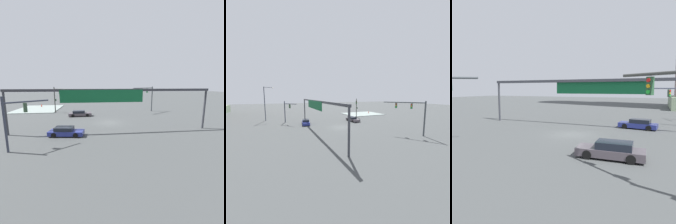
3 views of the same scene
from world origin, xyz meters
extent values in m
plane|color=#474A4B|center=(0.00, 0.00, 0.00)|extent=(215.43, 215.43, 0.00)
cylinder|color=#323747|center=(9.41, 9.46, 4.91)|extent=(3.54, 2.71, 0.17)
cube|color=#314A34|center=(9.60, 9.60, 4.30)|extent=(0.41, 0.40, 0.95)
cylinder|color=red|center=(9.70, 9.47, 4.60)|extent=(0.20, 0.17, 0.20)
cylinder|color=orange|center=(9.70, 9.47, 4.30)|extent=(0.20, 0.17, 0.20)
cylinder|color=green|center=(9.70, 9.47, 4.00)|extent=(0.20, 0.17, 0.20)
cylinder|color=#3C3E3A|center=(8.99, -9.53, 5.57)|extent=(5.24, 3.36, 0.17)
cube|color=#254D2F|center=(7.88, -8.84, 4.96)|extent=(0.41, 0.39, 0.95)
cylinder|color=red|center=(7.80, -8.98, 5.26)|extent=(0.20, 0.16, 0.20)
cylinder|color=orange|center=(7.80, -8.98, 4.96)|extent=(0.20, 0.16, 0.20)
cylinder|color=green|center=(7.80, -8.98, 4.66)|extent=(0.20, 0.16, 0.20)
cylinder|color=#34363D|center=(-13.94, 5.12, 2.85)|extent=(0.28, 0.28, 5.70)
cube|color=#34363D|center=(0.00, 5.12, 5.87)|extent=(28.28, 0.35, 0.35)
cube|color=#115C32|center=(1.38, 5.34, 5.08)|extent=(11.23, 0.08, 1.70)
cube|color=#4E464D|center=(5.39, -6.28, 0.44)|extent=(4.74, 1.89, 0.55)
cube|color=black|center=(5.67, -6.27, 0.96)|extent=(2.49, 1.60, 0.50)
cylinder|color=black|center=(3.98, -7.13, 0.32)|extent=(0.65, 0.25, 0.64)
cylinder|color=black|center=(3.91, -5.54, 0.32)|extent=(0.65, 0.25, 0.64)
cylinder|color=black|center=(6.88, -7.01, 0.32)|extent=(0.65, 0.25, 0.64)
cylinder|color=black|center=(6.81, -5.43, 0.32)|extent=(0.65, 0.25, 0.64)
cube|color=navy|center=(6.20, 6.28, 0.44)|extent=(4.63, 2.26, 0.55)
cube|color=black|center=(6.46, 6.25, 0.96)|extent=(2.49, 1.78, 0.50)
cylinder|color=black|center=(4.73, 5.68, 0.32)|extent=(0.66, 0.30, 0.64)
cylinder|color=black|center=(4.93, 7.25, 0.32)|extent=(0.66, 0.30, 0.64)
cylinder|color=black|center=(7.46, 5.32, 0.32)|extent=(0.66, 0.30, 0.64)
cylinder|color=black|center=(7.67, 6.89, 0.32)|extent=(0.66, 0.30, 0.64)
camera|label=1|loc=(2.60, 26.40, 6.71)|focal=24.96mm
camera|label=2|loc=(-27.37, 12.29, 6.99)|focal=22.24mm
camera|label=3|loc=(8.27, -20.84, 4.79)|focal=34.28mm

